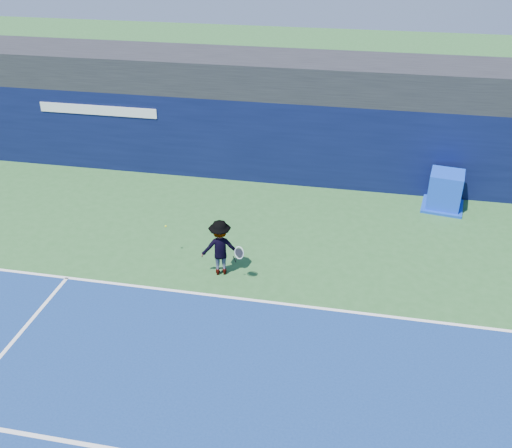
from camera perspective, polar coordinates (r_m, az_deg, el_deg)
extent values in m
plane|color=#2A5D2A|center=(12.59, -3.89, -15.65)|extent=(80.00, 80.00, 0.00)
cube|color=white|center=(14.78, -0.94, -7.55)|extent=(24.00, 0.10, 0.01)
cube|color=black|center=(20.88, 4.00, 14.66)|extent=(36.00, 3.00, 1.20)
cube|color=#090F33|center=(20.58, 3.42, 8.30)|extent=(36.00, 1.00, 3.00)
cube|color=white|center=(21.84, -15.56, 10.91)|extent=(4.50, 0.04, 0.35)
cube|color=#0D35C3|center=(19.84, 18.38, 3.21)|extent=(1.19, 1.19, 1.26)
cube|color=#0C32A8|center=(20.10, 18.12, 1.72)|extent=(1.49, 1.49, 0.08)
imported|color=white|center=(15.38, -3.59, -2.37)|extent=(1.16, 0.86, 1.61)
cylinder|color=black|center=(15.17, -2.16, -3.54)|extent=(0.08, 0.14, 0.25)
torus|color=silver|center=(14.96, -1.70, -2.90)|extent=(0.30, 0.17, 0.29)
cylinder|color=black|center=(14.96, -1.70, -2.90)|extent=(0.25, 0.13, 0.24)
sphere|color=#C0CF17|center=(16.30, -9.01, -0.22)|extent=(0.06, 0.06, 0.06)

